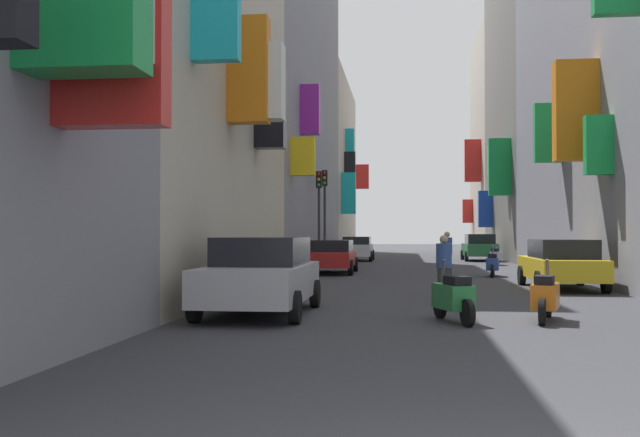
% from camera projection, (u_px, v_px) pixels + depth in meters
% --- Properties ---
extents(ground_plane, '(140.00, 140.00, 0.00)m').
position_uv_depth(ground_plane, '(420.00, 268.00, 33.69)').
color(ground_plane, '#38383D').
extents(building_left_mid_a, '(7.31, 13.20, 13.70)m').
position_uv_depth(building_left_mid_a, '(136.00, 40.00, 19.60)').
color(building_left_mid_a, '#BCB29E').
rests_on(building_left_mid_a, ground).
extents(building_left_mid_b, '(6.90, 21.62, 19.10)m').
position_uv_depth(building_left_mid_b, '(261.00, 78.00, 36.95)').
color(building_left_mid_b, gray).
rests_on(building_left_mid_b, ground).
extents(building_left_mid_c, '(7.35, 17.02, 13.23)m').
position_uv_depth(building_left_mid_c, '(310.00, 168.00, 56.08)').
color(building_left_mid_c, '#B2A899').
rests_on(building_left_mid_c, ground).
extents(building_right_mid_a, '(7.18, 14.41, 21.92)m').
position_uv_depth(building_right_mid_a, '(548.00, 80.00, 44.07)').
color(building_right_mid_a, slate).
rests_on(building_right_mid_a, ground).
extents(building_right_mid_b, '(7.22, 11.63, 17.37)m').
position_uv_depth(building_right_mid_b, '(515.00, 143.00, 56.96)').
color(building_right_mid_b, '#B2A899').
rests_on(building_right_mid_b, ground).
extents(parked_car_yellow, '(1.93, 4.42, 1.43)m').
position_uv_depth(parked_car_yellow, '(561.00, 263.00, 20.92)').
color(parked_car_yellow, gold).
rests_on(parked_car_yellow, ground).
extents(parked_car_green, '(1.91, 4.35, 1.54)m').
position_uv_depth(parked_car_green, '(479.00, 247.00, 42.15)').
color(parked_car_green, '#236638').
rests_on(parked_car_green, ground).
extents(parked_car_white, '(1.90, 4.14, 1.39)m').
position_uv_depth(parked_car_white, '(357.00, 248.00, 42.11)').
color(parked_car_white, white).
rests_on(parked_car_white, ground).
extents(parked_car_red, '(1.88, 4.39, 1.33)m').
position_uv_depth(parked_car_red, '(332.00, 255.00, 29.08)').
color(parked_car_red, '#B21E1E').
rests_on(parked_car_red, ground).
extents(parked_car_silver, '(2.02, 4.44, 1.53)m').
position_uv_depth(parked_car_silver, '(261.00, 274.00, 14.49)').
color(parked_car_silver, '#B7B7BC').
rests_on(parked_car_silver, ground).
extents(scooter_silver, '(0.74, 1.87, 1.13)m').
position_uv_depth(scooter_silver, '(496.00, 256.00, 36.16)').
color(scooter_silver, '#ADADB2').
rests_on(scooter_silver, ground).
extents(scooter_orange, '(0.71, 1.81, 1.13)m').
position_uv_depth(scooter_orange, '(545.00, 296.00, 13.27)').
color(scooter_orange, orange).
rests_on(scooter_orange, ground).
extents(scooter_black, '(0.52, 1.97, 1.13)m').
position_uv_depth(scooter_black, '(441.00, 250.00, 49.48)').
color(scooter_black, black).
rests_on(scooter_black, ground).
extents(scooter_blue, '(0.61, 1.99, 1.13)m').
position_uv_depth(scooter_blue, '(493.00, 264.00, 26.94)').
color(scooter_blue, '#2D4CAD').
rests_on(scooter_blue, ground).
extents(scooter_green, '(0.74, 1.73, 1.13)m').
position_uv_depth(scooter_green, '(453.00, 297.00, 13.11)').
color(scooter_green, '#287F3D').
rests_on(scooter_green, ground).
extents(pedestrian_crossing, '(0.51, 0.51, 1.57)m').
position_uv_depth(pedestrian_crossing, '(444.00, 267.00, 17.74)').
color(pedestrian_crossing, '#393939').
rests_on(pedestrian_crossing, ground).
extents(pedestrian_near_left, '(0.40, 0.40, 1.67)m').
position_uv_depth(pedestrian_near_left, '(447.00, 254.00, 27.30)').
color(pedestrian_near_left, black).
rests_on(pedestrian_near_left, ground).
extents(traffic_light_near_corner, '(0.26, 0.34, 4.65)m').
position_uv_depth(traffic_light_near_corner, '(325.00, 201.00, 35.02)').
color(traffic_light_near_corner, '#2D2D2D').
rests_on(traffic_light_near_corner, ground).
extents(traffic_light_far_corner, '(0.26, 0.34, 4.41)m').
position_uv_depth(traffic_light_far_corner, '(319.00, 203.00, 32.75)').
color(traffic_light_far_corner, '#2D2D2D').
rests_on(traffic_light_far_corner, ground).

